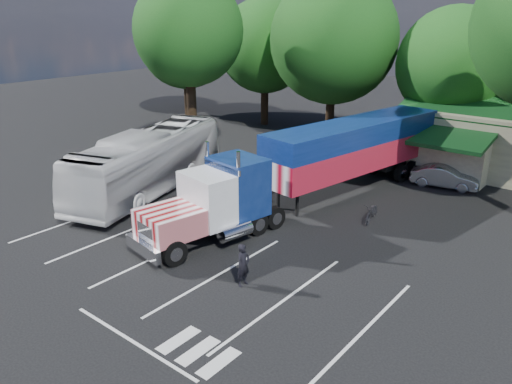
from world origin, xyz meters
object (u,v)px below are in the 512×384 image
Objects in this scene: semi_truck at (324,158)px; silver_sedan at (445,177)px; bicycle at (372,212)px; tour_bus at (149,161)px; woman at (243,265)px.

silver_sedan is at bearing 65.14° from semi_truck.
bicycle is 7.60m from silver_sedan.
tour_bus reaches higher than bicycle.
bicycle is at bearing -0.16° from tour_bus.
woman is at bearing -41.32° from tour_bus.
tour_bus is (-8.96, -4.89, -0.68)m from semi_truck.
silver_sedan is at bearing 70.75° from bicycle.
silver_sedan is (4.60, 6.60, -1.82)m from semi_truck.
woman is 0.44× the size of silver_sedan.
woman is at bearing -107.57° from bicycle.
tour_bus is at bearing -141.39° from semi_truck.
silver_sedan is (2.06, 16.50, -0.23)m from woman.
tour_bus is 3.28× the size of silver_sedan.
silver_sedan is (13.56, 11.49, -1.14)m from tour_bus.
bicycle is (3.54, -0.92, -1.99)m from semi_truck.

